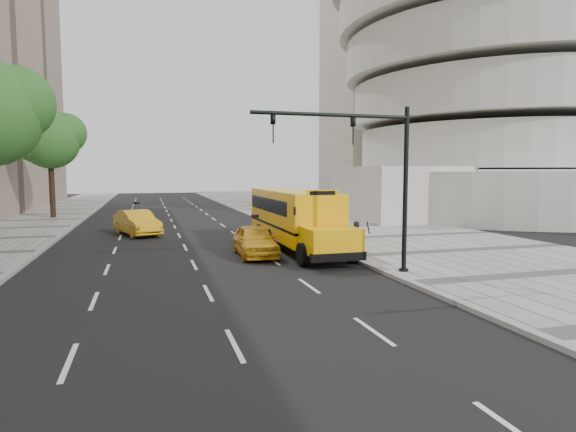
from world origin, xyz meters
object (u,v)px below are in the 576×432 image
object	(u,v)px
traffic_signal	(372,169)
tree_c	(51,139)
taxi_near	(255,241)
taxi_far	(137,223)
pedestrian	(357,239)
school_bus	(294,214)

from	to	relation	value
traffic_signal	tree_c	bearing A→B (deg)	119.18
taxi_near	taxi_far	bearing A→B (deg)	121.91
tree_c	taxi_far	distance (m)	15.59
tree_c	pedestrian	world-z (taller)	tree_c
tree_c	traffic_signal	world-z (taller)	tree_c
taxi_near	tree_c	bearing A→B (deg)	121.08
tree_c	taxi_far	size ratio (longest dim) A/B	1.90
taxi_far	pedestrian	bearing A→B (deg)	-70.73
taxi_near	pedestrian	size ratio (longest dim) A/B	2.67
taxi_near	pedestrian	world-z (taller)	pedestrian
tree_c	school_bus	size ratio (longest dim) A/B	0.78
school_bus	traffic_signal	bearing A→B (deg)	-84.79
tree_c	taxi_near	bearing A→B (deg)	-60.79
traffic_signal	taxi_far	bearing A→B (deg)	119.67
school_bus	pedestrian	xyz separation A→B (m)	(1.65, -4.26, -0.80)
tree_c	taxi_far	world-z (taller)	tree_c
tree_c	taxi_far	xyz separation A→B (m)	(6.91, -12.68, -5.89)
school_bus	traffic_signal	size ratio (longest dim) A/B	1.81
school_bus	pedestrian	world-z (taller)	school_bus
pedestrian	traffic_signal	size ratio (longest dim) A/B	0.25
tree_c	pedestrian	bearing A→B (deg)	-56.07
tree_c	pedestrian	size ratio (longest dim) A/B	5.58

